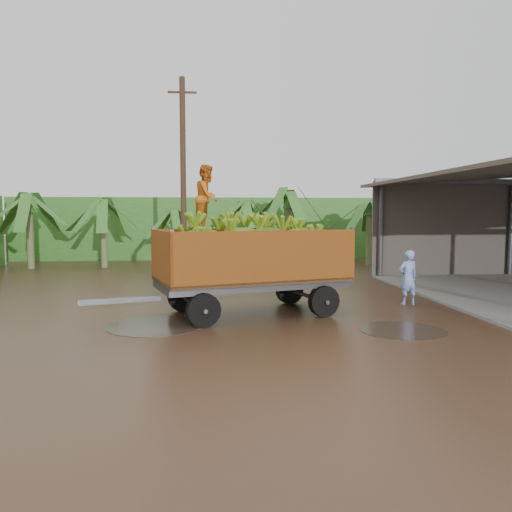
# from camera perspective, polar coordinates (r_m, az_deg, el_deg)

# --- Properties ---
(ground) EXTENTS (100.00, 100.00, 0.00)m
(ground) POSITION_cam_1_polar(r_m,az_deg,el_deg) (14.70, 1.77, -5.57)
(ground) COLOR black
(ground) RESTS_ON ground
(hedge_north) EXTENTS (22.00, 3.00, 3.60)m
(hedge_north) POSITION_cam_1_polar(r_m,az_deg,el_deg) (30.35, -5.87, 3.20)
(hedge_north) COLOR #2D661E
(hedge_north) RESTS_ON ground
(banana_trailer) EXTENTS (6.83, 3.62, 3.91)m
(banana_trailer) POSITION_cam_1_polar(r_m,az_deg,el_deg) (13.11, -0.65, -0.32)
(banana_trailer) COLOR #B6601A
(banana_trailer) RESTS_ON ground
(man_blue) EXTENTS (0.64, 0.48, 1.60)m
(man_blue) POSITION_cam_1_polar(r_m,az_deg,el_deg) (15.26, 17.00, -2.35)
(man_blue) COLOR #7FA0E7
(man_blue) RESTS_ON ground
(utility_pole) EXTENTS (1.20, 0.24, 8.32)m
(utility_pole) POSITION_cam_1_polar(r_m,az_deg,el_deg) (21.51, -8.32, 8.96)
(utility_pole) COLOR #47301E
(utility_pole) RESTS_ON ground
(banana_plants) EXTENTS (24.59, 20.11, 4.29)m
(banana_plants) POSITION_cam_1_polar(r_m,az_deg,el_deg) (20.91, -15.14, 2.60)
(banana_plants) COLOR #2D661E
(banana_plants) RESTS_ON ground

